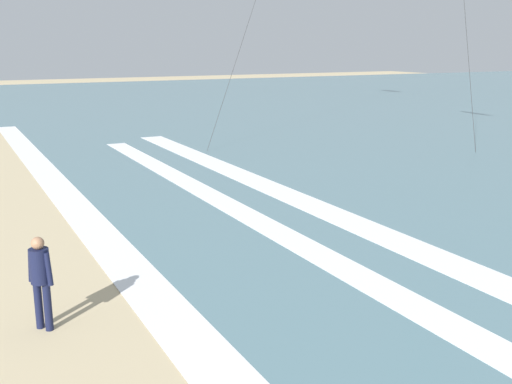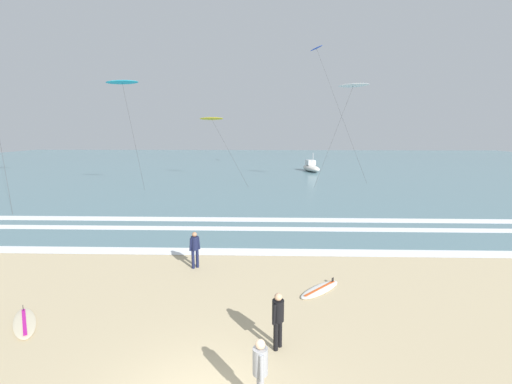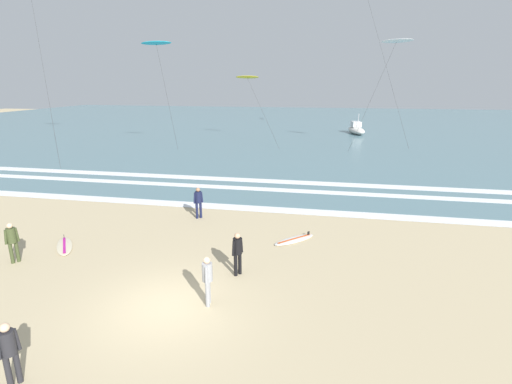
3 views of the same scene
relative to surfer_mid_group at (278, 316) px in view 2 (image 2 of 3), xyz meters
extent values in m
cube|color=slate|center=(-1.65, 52.10, -0.95)|extent=(140.00, 90.00, 0.01)
cube|color=white|center=(-1.73, 7.50, -0.94)|extent=(58.39, 1.00, 0.01)
cube|color=white|center=(-2.55, 11.54, -0.94)|extent=(38.88, 0.86, 0.01)
cube|color=white|center=(-2.96, 13.70, -0.94)|extent=(40.75, 1.09, 0.01)
cylinder|color=black|center=(0.06, 0.08, -0.55)|extent=(0.13, 0.13, 0.82)
cylinder|color=black|center=(-0.06, -0.08, -0.55)|extent=(0.13, 0.13, 0.82)
cylinder|color=black|center=(0.00, 0.00, 0.15)|extent=(0.32, 0.32, 0.58)
cylinder|color=black|center=(0.11, 0.15, 0.13)|extent=(0.15, 0.16, 0.56)
cylinder|color=black|center=(-0.11, -0.15, 0.13)|extent=(0.15, 0.16, 0.56)
sphere|color=tan|center=(0.00, 0.00, 0.54)|extent=(0.21, 0.21, 0.21)
cylinder|color=#141938|center=(-3.44, 5.44, -0.55)|extent=(0.13, 0.13, 0.82)
cylinder|color=#141938|center=(-3.28, 5.56, -0.55)|extent=(0.13, 0.13, 0.82)
cylinder|color=#141938|center=(-3.36, 5.50, 0.15)|extent=(0.32, 0.32, 0.58)
cylinder|color=#141938|center=(-3.51, 5.39, 0.13)|extent=(0.16, 0.15, 0.56)
cylinder|color=#141938|center=(-3.21, 5.61, 0.13)|extent=(0.16, 0.15, 0.56)
sphere|color=#9E7051|center=(-3.36, 5.50, 0.54)|extent=(0.21, 0.21, 0.21)
cylinder|color=gray|center=(-0.44, -2.07, 0.15)|extent=(0.32, 0.32, 0.58)
cylinder|color=gray|center=(-0.47, -1.88, 0.13)|extent=(0.11, 0.15, 0.56)
cylinder|color=gray|center=(-0.41, -2.25, 0.13)|extent=(0.11, 0.15, 0.56)
sphere|color=#DBB28E|center=(-0.44, -2.07, 0.54)|extent=(0.21, 0.21, 0.21)
ellipsoid|color=beige|center=(-7.70, 0.96, -0.91)|extent=(1.74, 2.04, 0.09)
cube|color=#BF198C|center=(-7.70, 0.96, -0.86)|extent=(1.15, 1.49, 0.01)
cube|color=black|center=(-8.19, 1.62, -0.79)|extent=(0.08, 0.11, 0.16)
ellipsoid|color=silver|center=(1.68, 3.49, -0.91)|extent=(1.90, 1.91, 0.09)
cube|color=#D84C19|center=(1.68, 3.49, -0.86)|extent=(1.33, 1.34, 0.01)
cube|color=black|center=(2.26, 4.07, -0.79)|extent=(0.10, 0.10, 0.16)
ellipsoid|color=blue|center=(6.27, 39.95, 15.60)|extent=(1.76, 3.28, 0.43)
cylinder|color=#333333|center=(8.61, 34.92, 7.32)|extent=(4.72, 10.09, 16.57)
ellipsoid|color=yellow|center=(-6.77, 32.81, 6.26)|extent=(3.25, 1.95, 0.43)
cylinder|color=#333333|center=(-4.46, 29.99, 2.65)|extent=(4.63, 5.66, 7.23)
ellipsoid|color=white|center=(8.60, 28.41, 9.43)|extent=(3.12, 2.36, 0.43)
cylinder|color=#333333|center=(6.66, 27.82, 4.24)|extent=(3.89, 1.20, 10.40)
ellipsoid|color=#23A8C6|center=(-13.50, 23.91, 9.23)|extent=(3.27, 1.12, 0.43)
cylinder|color=#333333|center=(-12.92, 24.43, 4.13)|extent=(1.19, 1.06, 10.19)
ellipsoid|color=beige|center=(6.26, 41.60, -0.51)|extent=(2.79, 5.45, 0.90)
cube|color=silver|center=(6.17, 41.99, 0.29)|extent=(1.40, 1.70, 0.70)
cylinder|color=#B2B2B2|center=(6.39, 41.02, 0.84)|extent=(0.08, 0.08, 1.80)
camera|label=1|loc=(6.43, 4.38, 3.63)|focal=42.40mm
camera|label=2|loc=(-0.35, -8.52, 4.87)|focal=24.26mm
camera|label=3|loc=(3.05, -12.26, 5.69)|focal=27.29mm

